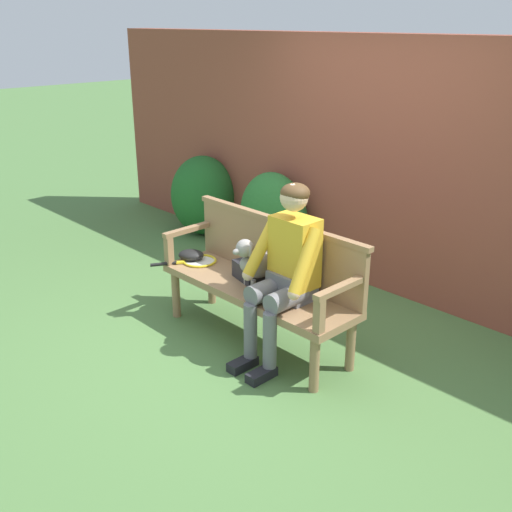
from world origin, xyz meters
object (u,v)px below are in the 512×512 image
at_px(garden_bench, 256,293).
at_px(person_seated, 286,267).
at_px(tennis_racket, 196,261).
at_px(sports_bag, 251,271).
at_px(dog_on_bench, 255,262).
at_px(baseball_glove, 191,255).

xyz_separation_m(garden_bench, person_seated, (0.33, -0.02, 0.33)).
height_order(garden_bench, tennis_racket, tennis_racket).
relative_size(garden_bench, person_seated, 1.28).
relative_size(person_seated, sports_bag, 4.82).
xyz_separation_m(dog_on_bench, sports_bag, (-0.11, 0.06, -0.13)).
relative_size(tennis_racket, baseball_glove, 2.58).
bearing_deg(garden_bench, person_seated, -2.81).
height_order(garden_bench, sports_bag, sports_bag).
bearing_deg(garden_bench, dog_on_bench, 152.33).
xyz_separation_m(person_seated, baseball_glove, (-1.11, -0.01, -0.22)).
relative_size(person_seated, dog_on_bench, 3.42).
relative_size(garden_bench, dog_on_bench, 4.39).
distance_m(dog_on_bench, tennis_racket, 0.72).
distance_m(person_seated, tennis_racket, 1.07).
bearing_deg(sports_bag, baseball_glove, -172.18).
height_order(dog_on_bench, sports_bag, dog_on_bench).
relative_size(person_seated, tennis_racket, 2.37).
relative_size(baseball_glove, sports_bag, 0.79).
bearing_deg(dog_on_bench, tennis_racket, -177.00).
bearing_deg(person_seated, dog_on_bench, 175.75).
bearing_deg(tennis_racket, person_seated, 0.56).
xyz_separation_m(garden_bench, sports_bag, (-0.12, 0.07, 0.13)).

